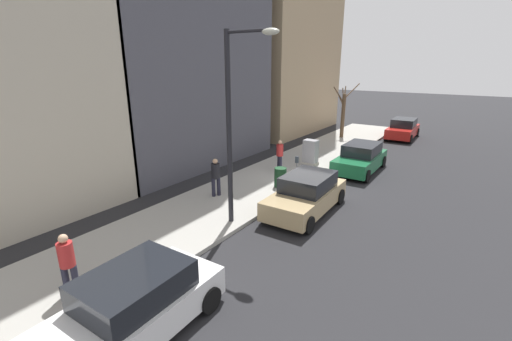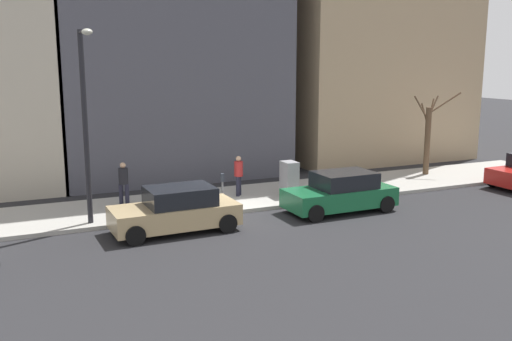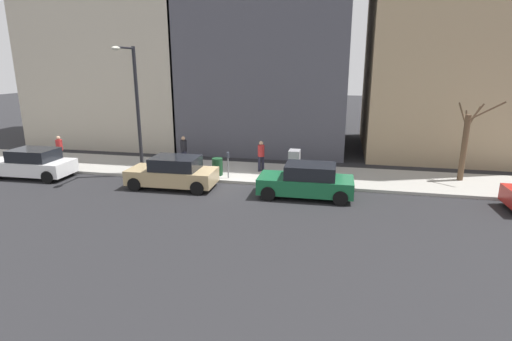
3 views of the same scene
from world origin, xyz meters
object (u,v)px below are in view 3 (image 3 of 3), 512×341
object	(u,v)px
parked_car_tan	(173,173)
office_tower_right	(130,19)
utility_box	(294,164)
trash_bin	(217,167)
parking_meter	(228,162)
pedestrian_far_corner	(60,148)
pedestrian_midblock	(184,149)
parked_car_green	(307,181)
parked_car_white	(33,164)
streetlamp	(135,100)
bare_tree	(465,143)
pedestrian_near_meter	(261,154)

from	to	relation	value
parked_car_tan	office_tower_right	size ratio (longest dim) A/B	0.23
utility_box	trash_bin	bearing A→B (deg)	95.73
parking_meter	pedestrian_far_corner	world-z (taller)	pedestrian_far_corner
parking_meter	pedestrian_midblock	xyz separation A→B (m)	(2.15, 3.26, 0.11)
parked_car_green	parked_car_white	size ratio (longest dim) A/B	1.00
trash_bin	pedestrian_far_corner	size ratio (longest dim) A/B	0.54
parked_car_white	parking_meter	xyz separation A→B (m)	(1.51, -10.24, 0.24)
trash_bin	pedestrian_midblock	size ratio (longest dim) A/B	0.54
streetlamp	office_tower_right	world-z (taller)	office_tower_right
pedestrian_midblock	office_tower_right	size ratio (longest dim) A/B	0.09
parked_car_green	bare_tree	xyz separation A→B (m)	(3.85, -7.39, 1.28)
parked_car_green	pedestrian_far_corner	size ratio (longest dim) A/B	2.54
utility_box	pedestrian_far_corner	distance (m)	13.60
parked_car_white	office_tower_right	distance (m)	14.93
streetlamp	bare_tree	size ratio (longest dim) A/B	1.61
utility_box	pedestrian_far_corner	size ratio (longest dim) A/B	0.86
parked_car_tan	parked_car_white	distance (m)	7.96
pedestrian_midblock	parked_car_white	bearing A→B (deg)	-124.67
parking_meter	utility_box	xyz separation A→B (m)	(0.85, -3.27, -0.13)
parking_meter	pedestrian_near_meter	xyz separation A→B (m)	(1.72, -1.36, 0.11)
parked_car_green	office_tower_right	xyz separation A→B (m)	(12.51, 14.91, 8.39)
parking_meter	office_tower_right	world-z (taller)	office_tower_right
parked_car_white	bare_tree	xyz separation A→B (m)	(3.67, -21.78, 1.28)
parked_car_white	streetlamp	xyz separation A→B (m)	(1.34, -5.41, 3.28)
trash_bin	bare_tree	bearing A→B (deg)	-82.03
bare_tree	trash_bin	size ratio (longest dim) A/B	4.47
parked_car_green	streetlamp	distance (m)	9.68
streetlamp	office_tower_right	xyz separation A→B (m)	(10.99, 5.94, 5.11)
parked_car_green	pedestrian_near_meter	distance (m)	4.41
parked_car_white	utility_box	xyz separation A→B (m)	(2.36, -13.51, 0.11)
parking_meter	bare_tree	world-z (taller)	bare_tree
pedestrian_near_meter	pedestrian_far_corner	world-z (taller)	same
streetlamp	utility_box	bearing A→B (deg)	-82.84
bare_tree	pedestrian_near_meter	size ratio (longest dim) A/B	2.42
bare_tree	pedestrian_far_corner	size ratio (longest dim) A/B	2.42
parked_car_tan	office_tower_right	bearing A→B (deg)	32.89
utility_box	parked_car_tan	bearing A→B (deg)	114.17
parked_car_green	streetlamp	bearing A→B (deg)	79.63
pedestrian_near_meter	pedestrian_midblock	distance (m)	4.65
parked_car_white	parked_car_green	bearing A→B (deg)	-92.06
bare_tree	pedestrian_far_corner	world-z (taller)	bare_tree
parking_meter	streetlamp	bearing A→B (deg)	91.98
streetlamp	pedestrian_midblock	distance (m)	4.05
parked_car_white	parking_meter	size ratio (longest dim) A/B	3.14
parked_car_tan	streetlamp	size ratio (longest dim) A/B	0.65
bare_tree	parked_car_tan	bearing A→B (deg)	105.39
utility_box	pedestrian_midblock	size ratio (longest dim) A/B	0.86
bare_tree	parking_meter	bearing A→B (deg)	100.63
parking_meter	parked_car_tan	bearing A→B (deg)	125.70
bare_tree	pedestrian_midblock	size ratio (longest dim) A/B	2.42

